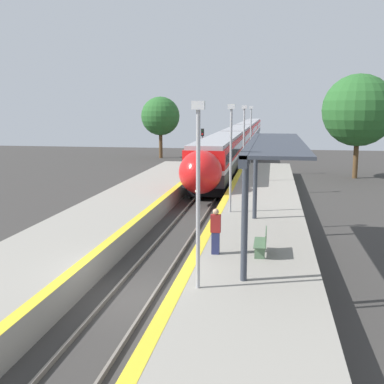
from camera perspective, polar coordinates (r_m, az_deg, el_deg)
The scene contains 16 objects.
ground_plane at distance 16.55m, azimuth -7.08°, elevation -12.24°, with size 120.00×120.00×0.00m, color #383533.
rail_left at distance 16.74m, azimuth -9.50°, elevation -11.78°, with size 0.08×90.00×0.15m, color slate.
rail_right at distance 16.34m, azimuth -4.61°, elevation -12.21°, with size 0.08×90.00×0.15m, color slate.
train at distance 72.72m, azimuth 6.03°, elevation 6.65°, with size 2.86×88.65×3.77m.
platform_right at distance 15.76m, azimuth 6.80°, elevation -11.44°, with size 4.48×64.00×1.01m.
platform_left at distance 17.82m, azimuth -19.23°, elevation -9.39°, with size 4.43×64.00×1.01m.
platform_bench at distance 17.58m, azimuth 8.36°, elevation -5.87°, with size 0.44×1.47×0.89m.
person_waiting at distance 17.37m, azimuth 2.82°, elevation -4.60°, with size 0.36×0.22×1.68m.
railway_signal at distance 46.16m, azimuth 1.25°, elevation 5.45°, with size 0.28×0.28×4.31m.
lamppost_near at distance 13.63m, azimuth 0.73°, elevation 0.96°, with size 0.36×0.20×5.41m.
lamppost_mid at distance 24.14m, azimuth 4.63°, elevation 4.84°, with size 0.36×0.20×5.41m.
lamppost_far at distance 34.74m, azimuth 6.16°, elevation 6.35°, with size 0.36×0.20×5.41m.
lamppost_farthest at distance 45.37m, azimuth 6.98°, elevation 7.16°, with size 0.36×0.20×5.41m.
station_canopy at distance 18.48m, azimuth 8.93°, elevation 5.17°, with size 2.02×11.54×3.99m.
background_tree_left at distance 60.92m, azimuth -3.76°, elevation 8.96°, with size 4.80×4.80×7.65m.
background_tree_right at distance 45.34m, azimuth 19.13°, elevation 9.13°, with size 6.34×6.34×9.21m.
Camera 1 is at (4.49, -14.67, 6.22)m, focal length 45.00 mm.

